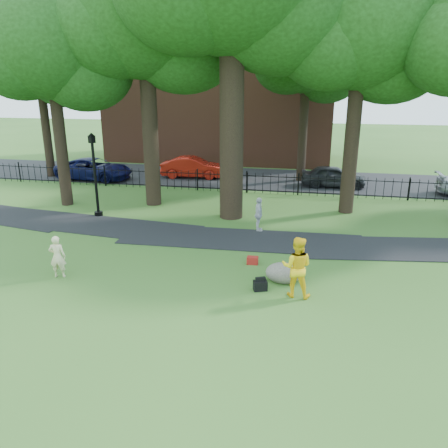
% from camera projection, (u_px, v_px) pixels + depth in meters
% --- Properties ---
extents(ground, '(120.00, 120.00, 0.00)m').
position_uv_depth(ground, '(193.00, 277.00, 14.65)').
color(ground, '#305B20').
rests_on(ground, ground).
extents(footpath, '(36.07, 3.85, 0.03)m').
position_uv_depth(footpath, '(241.00, 240.00, 18.10)').
color(footpath, black).
rests_on(footpath, ground).
extents(street, '(80.00, 7.00, 0.02)m').
position_uv_depth(street, '(255.00, 179.00, 29.57)').
color(street, black).
rests_on(street, ground).
extents(iron_fence, '(44.00, 0.04, 1.20)m').
position_uv_depth(iron_fence, '(247.00, 183.00, 25.65)').
color(iron_fence, black).
rests_on(iron_fence, ground).
extents(brick_building, '(18.00, 8.00, 12.00)m').
position_uv_depth(brick_building, '(222.00, 85.00, 35.92)').
color(brick_building, brown).
rests_on(brick_building, ground).
extents(tree_row, '(26.82, 7.96, 12.42)m').
position_uv_depth(tree_row, '(249.00, 38.00, 19.86)').
color(tree_row, black).
rests_on(tree_row, ground).
extents(woman, '(0.60, 0.46, 1.45)m').
position_uv_depth(woman, '(57.00, 257.00, 14.44)').
color(woman, beige).
rests_on(woman, ground).
extents(man, '(0.98, 0.79, 1.90)m').
position_uv_depth(man, '(297.00, 267.00, 13.09)').
color(man, yellow).
rests_on(man, ground).
extents(pedestrian, '(0.50, 0.93, 1.52)m').
position_uv_depth(pedestrian, '(259.00, 215.00, 18.92)').
color(pedestrian, '#B9B9BE').
rests_on(pedestrian, ground).
extents(boulder, '(1.23, 0.97, 0.68)m').
position_uv_depth(boulder, '(283.00, 271.00, 14.26)').
color(boulder, '#6C695A').
rests_on(boulder, ground).
extents(lamppost, '(0.40, 0.40, 4.02)m').
position_uv_depth(lamppost, '(95.00, 176.00, 20.72)').
color(lamppost, black).
rests_on(lamppost, ground).
extents(backpack, '(0.49, 0.39, 0.32)m').
position_uv_depth(backpack, '(260.00, 286.00, 13.67)').
color(backpack, black).
rests_on(backpack, ground).
extents(red_bag, '(0.40, 0.25, 0.27)m').
position_uv_depth(red_bag, '(252.00, 260.00, 15.66)').
color(red_bag, maroon).
rests_on(red_bag, ground).
extents(red_sedan, '(4.39, 1.83, 1.41)m').
position_uv_depth(red_sedan, '(193.00, 167.00, 29.68)').
color(red_sedan, '#A2170C').
rests_on(red_sedan, ground).
extents(navy_van, '(5.23, 2.71, 1.41)m').
position_uv_depth(navy_van, '(94.00, 169.00, 29.13)').
color(navy_van, '#0C0F3D').
rests_on(navy_van, ground).
extents(grey_car, '(3.94, 1.65, 1.33)m').
position_uv_depth(grey_car, '(333.00, 176.00, 27.05)').
color(grey_car, black).
rests_on(grey_car, ground).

